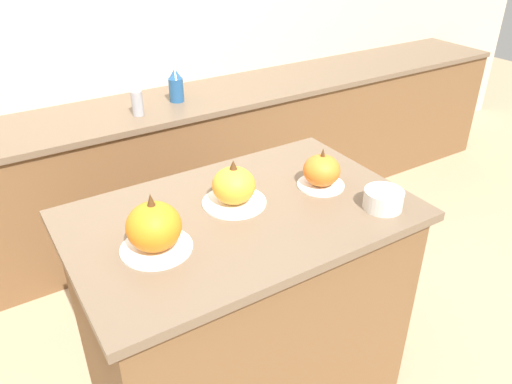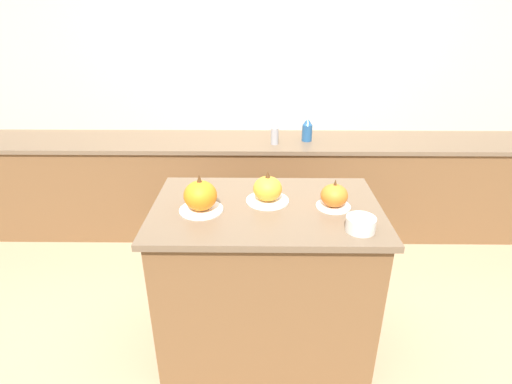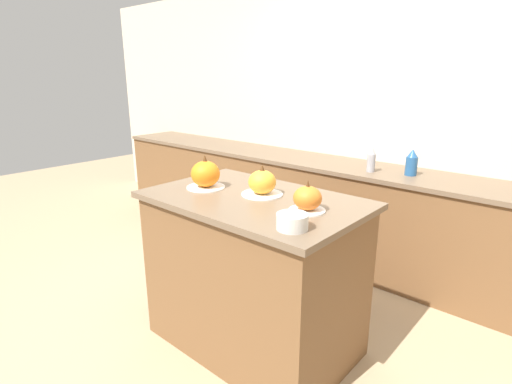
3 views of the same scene
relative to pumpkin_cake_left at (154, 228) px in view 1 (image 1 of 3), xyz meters
The scene contains 9 objects.
wall_back 1.83m from the pumpkin_cake_left, 78.97° to the left, with size 8.00×0.06×2.50m.
kitchen_island 0.66m from the pumpkin_cake_left, ahead, with size 1.24×0.79×0.96m.
back_counter 1.61m from the pumpkin_cake_left, 76.56° to the left, with size 6.00×0.60×0.88m.
pumpkin_cake_left is the anchor object (origin of this frame).
pumpkin_cake_center 0.37m from the pumpkin_cake_left, 17.75° to the left, with size 0.24×0.24×0.18m.
pumpkin_cake_right 0.71m from the pumpkin_cake_left, ahead, with size 0.19×0.19×0.16m.
bottle_tall 1.42m from the pumpkin_cake_left, 72.11° to the left, with size 0.06×0.06×0.20m.
bottle_short 1.61m from the pumpkin_cake_left, 63.61° to the left, with size 0.09×0.09×0.20m.
mixing_bowl 0.83m from the pumpkin_cake_left, 14.24° to the right, with size 0.14×0.14×0.07m.
Camera 1 is at (-0.77, -1.32, 1.92)m, focal length 35.00 mm.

